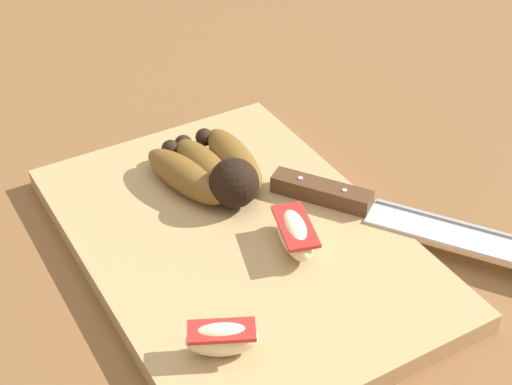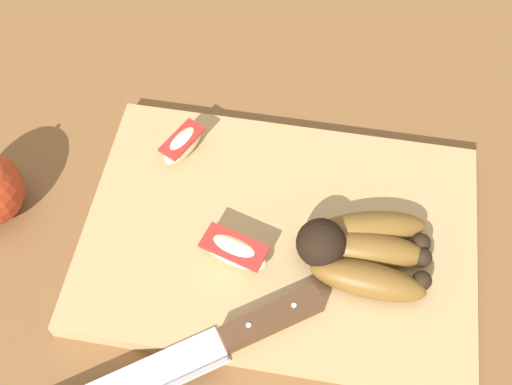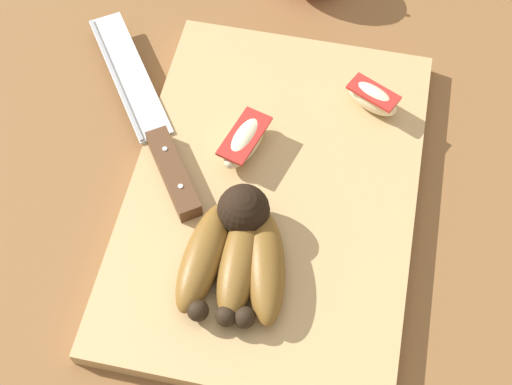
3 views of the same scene
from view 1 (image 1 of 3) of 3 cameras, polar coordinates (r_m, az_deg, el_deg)
ground_plane at (r=0.73m, az=0.10°, el=-4.55°), size 6.00×6.00×0.00m
cutting_board at (r=0.73m, az=-1.28°, el=-3.73°), size 0.40×0.28×0.02m
banana_bunch at (r=0.77m, az=-3.09°, el=1.69°), size 0.13×0.11×0.05m
chefs_knife at (r=0.75m, az=8.28°, el=-1.01°), size 0.25×0.18×0.02m
apple_wedge_near at (r=0.70m, az=2.88°, el=-3.01°), size 0.07×0.05×0.03m
apple_wedge_middle at (r=0.61m, az=-2.52°, el=-10.67°), size 0.04×0.06×0.03m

